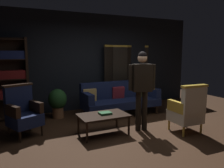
{
  "coord_description": "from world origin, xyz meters",
  "views": [
    {
      "loc": [
        -2.24,
        -3.81,
        1.69
      ],
      "look_at": [
        0.0,
        0.8,
        0.95
      ],
      "focal_mm": 35.68,
      "sensor_mm": 36.0,
      "label": 1
    }
  ],
  "objects_px": {
    "standing_figure": "(142,84)",
    "armchair_wing_left": "(23,112)",
    "potted_plant": "(58,101)",
    "folding_screen": "(126,74)",
    "velvet_couch": "(120,98)",
    "book_green_cloth": "(105,113)",
    "armchair_gilt_accent": "(188,110)",
    "bookshelf": "(9,77)",
    "coffee_table": "(103,117)"
  },
  "relations": [
    {
      "from": "standing_figure",
      "to": "velvet_couch",
      "type": "bearing_deg",
      "value": 82.32
    },
    {
      "from": "folding_screen",
      "to": "coffee_table",
      "type": "height_order",
      "value": "folding_screen"
    },
    {
      "from": "folding_screen",
      "to": "velvet_couch",
      "type": "distance_m",
      "value": 1.27
    },
    {
      "from": "velvet_couch",
      "to": "armchair_gilt_accent",
      "type": "bearing_deg",
      "value": -72.29
    },
    {
      "from": "standing_figure",
      "to": "potted_plant",
      "type": "relative_size",
      "value": 2.24
    },
    {
      "from": "bookshelf",
      "to": "armchair_gilt_accent",
      "type": "distance_m",
      "value": 4.27
    },
    {
      "from": "standing_figure",
      "to": "potted_plant",
      "type": "height_order",
      "value": "standing_figure"
    },
    {
      "from": "armchair_gilt_accent",
      "to": "potted_plant",
      "type": "distance_m",
      "value": 3.17
    },
    {
      "from": "coffee_table",
      "to": "potted_plant",
      "type": "distance_m",
      "value": 1.69
    },
    {
      "from": "book_green_cloth",
      "to": "velvet_couch",
      "type": "bearing_deg",
      "value": 51.04
    },
    {
      "from": "folding_screen",
      "to": "coffee_table",
      "type": "distance_m",
      "value": 2.81
    },
    {
      "from": "bookshelf",
      "to": "coffee_table",
      "type": "xyz_separation_m",
      "value": [
        1.68,
        -1.95,
        -0.7
      ]
    },
    {
      "from": "potted_plant",
      "to": "velvet_couch",
      "type": "bearing_deg",
      "value": -13.01
    },
    {
      "from": "velvet_couch",
      "to": "armchair_gilt_accent",
      "type": "height_order",
      "value": "armchair_gilt_accent"
    },
    {
      "from": "coffee_table",
      "to": "potted_plant",
      "type": "relative_size",
      "value": 1.32
    },
    {
      "from": "bookshelf",
      "to": "armchair_gilt_accent",
      "type": "relative_size",
      "value": 1.97
    },
    {
      "from": "armchair_wing_left",
      "to": "standing_figure",
      "type": "distance_m",
      "value": 2.51
    },
    {
      "from": "potted_plant",
      "to": "bookshelf",
      "type": "bearing_deg",
      "value": 161.38
    },
    {
      "from": "bookshelf",
      "to": "folding_screen",
      "type": "bearing_deg",
      "value": 3.04
    },
    {
      "from": "armchair_wing_left",
      "to": "book_green_cloth",
      "type": "relative_size",
      "value": 4.28
    },
    {
      "from": "armchair_gilt_accent",
      "to": "potted_plant",
      "type": "height_order",
      "value": "armchair_gilt_accent"
    },
    {
      "from": "armchair_gilt_accent",
      "to": "book_green_cloth",
      "type": "xyz_separation_m",
      "value": [
        -1.58,
        0.69,
        -0.05
      ]
    },
    {
      "from": "coffee_table",
      "to": "standing_figure",
      "type": "xyz_separation_m",
      "value": [
        0.84,
        -0.14,
        0.65
      ]
    },
    {
      "from": "armchair_gilt_accent",
      "to": "potted_plant",
      "type": "bearing_deg",
      "value": 134.31
    },
    {
      "from": "armchair_gilt_accent",
      "to": "velvet_couch",
      "type": "bearing_deg",
      "value": 107.71
    },
    {
      "from": "bookshelf",
      "to": "potted_plant",
      "type": "xyz_separation_m",
      "value": [
        1.09,
        -0.37,
        -0.63
      ]
    },
    {
      "from": "book_green_cloth",
      "to": "bookshelf",
      "type": "bearing_deg",
      "value": 131.55
    },
    {
      "from": "potted_plant",
      "to": "book_green_cloth",
      "type": "distance_m",
      "value": 1.7
    },
    {
      "from": "folding_screen",
      "to": "potted_plant",
      "type": "relative_size",
      "value": 2.51
    },
    {
      "from": "bookshelf",
      "to": "potted_plant",
      "type": "relative_size",
      "value": 2.7
    },
    {
      "from": "armchair_wing_left",
      "to": "potted_plant",
      "type": "xyz_separation_m",
      "value": [
        0.9,
        0.92,
        -0.06
      ]
    },
    {
      "from": "folding_screen",
      "to": "armchair_wing_left",
      "type": "height_order",
      "value": "folding_screen"
    },
    {
      "from": "folding_screen",
      "to": "bookshelf",
      "type": "height_order",
      "value": "bookshelf"
    },
    {
      "from": "armchair_wing_left",
      "to": "standing_figure",
      "type": "height_order",
      "value": "standing_figure"
    },
    {
      "from": "folding_screen",
      "to": "standing_figure",
      "type": "height_order",
      "value": "folding_screen"
    },
    {
      "from": "standing_figure",
      "to": "book_green_cloth",
      "type": "relative_size",
      "value": 7.0
    },
    {
      "from": "velvet_couch",
      "to": "book_green_cloth",
      "type": "distance_m",
      "value": 1.55
    },
    {
      "from": "folding_screen",
      "to": "bookshelf",
      "type": "bearing_deg",
      "value": -176.96
    },
    {
      "from": "potted_plant",
      "to": "standing_figure",
      "type": "bearing_deg",
      "value": -50.39
    },
    {
      "from": "standing_figure",
      "to": "book_green_cloth",
      "type": "distance_m",
      "value": 1.0
    },
    {
      "from": "folding_screen",
      "to": "armchair_gilt_accent",
      "type": "distance_m",
      "value": 2.86
    },
    {
      "from": "bookshelf",
      "to": "standing_figure",
      "type": "xyz_separation_m",
      "value": [
        2.52,
        -2.09,
        -0.04
      ]
    },
    {
      "from": "armchair_wing_left",
      "to": "book_green_cloth",
      "type": "height_order",
      "value": "armchair_wing_left"
    },
    {
      "from": "potted_plant",
      "to": "book_green_cloth",
      "type": "bearing_deg",
      "value": -68.17
    },
    {
      "from": "potted_plant",
      "to": "coffee_table",
      "type": "bearing_deg",
      "value": -69.71
    },
    {
      "from": "standing_figure",
      "to": "armchair_wing_left",
      "type": "bearing_deg",
      "value": 161.02
    },
    {
      "from": "coffee_table",
      "to": "armchair_gilt_accent",
      "type": "relative_size",
      "value": 0.96
    },
    {
      "from": "standing_figure",
      "to": "potted_plant",
      "type": "bearing_deg",
      "value": 129.61
    },
    {
      "from": "standing_figure",
      "to": "potted_plant",
      "type": "distance_m",
      "value": 2.31
    },
    {
      "from": "folding_screen",
      "to": "armchair_wing_left",
      "type": "distance_m",
      "value": 3.56
    }
  ]
}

